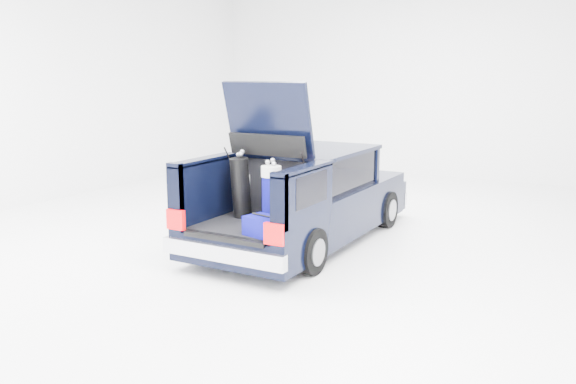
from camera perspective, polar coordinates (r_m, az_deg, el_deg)
The scene contains 6 objects.
ground at distance 9.54m, azimuth 1.47°, elevation -4.62°, with size 14.00×14.00×0.00m, color white.
car at distance 9.47m, azimuth 1.79°, elevation -0.54°, with size 1.87×4.65×2.47m.
red_suitcase at distance 7.99m, azimuth -0.06°, elevation -1.37°, with size 0.35×0.25×0.55m.
black_golf_bag at distance 8.46m, azimuth -4.43°, elevation 0.43°, with size 0.37×0.40×0.94m.
blue_golf_bag at distance 8.05m, azimuth -1.57°, elevation -0.25°, with size 0.27×0.27×0.89m.
blue_duffel at distance 7.53m, azimuth -2.13°, elevation -3.24°, with size 0.57×0.44×0.26m.
Camera 1 is at (4.26, -8.13, 2.60)m, focal length 38.00 mm.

